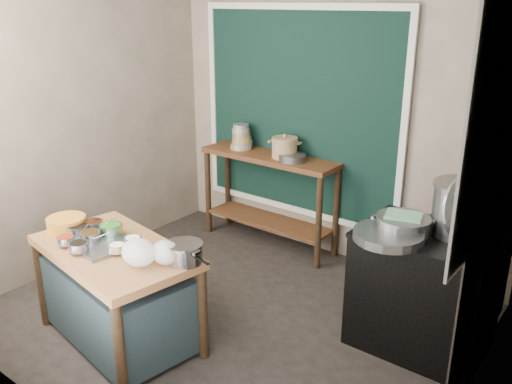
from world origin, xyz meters
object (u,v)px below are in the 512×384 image
Objects in this scene: stove_block at (423,292)px; yellow_basin at (67,224)px; back_counter at (269,200)px; condiment_tray at (99,242)px; saucepan at (185,253)px; steamer at (403,225)px; prep_table at (118,295)px; utensil_cup at (241,145)px; stock_pot at (465,209)px; ceramic_crock at (285,149)px.

stove_block is 3.14× the size of yellow_basin.
back_counter reaches higher than condiment_tray.
steamer is (1.06, 1.03, 0.12)m from saucepan.
prep_table is 0.86× the size of back_counter.
condiment_tray is at bearing 1.13° from yellow_basin.
steamer is at bearing -21.86° from utensil_cup.
saucepan is at bearing 24.82° from prep_table.
yellow_basin is 2.85m from stock_pot.
utensil_cup is 2.27m from steamer.
condiment_tray is 2.06× the size of saucepan.
yellow_basin is at bearing -104.83° from ceramic_crock.
stock_pot is at bearing -13.89° from utensil_cup.
stock_pot is (2.44, 1.45, 0.25)m from yellow_basin.
back_counter is 2.03m from saucepan.
condiment_tray is at bearing -94.90° from ceramic_crock.
prep_table is 4.37× the size of yellow_basin.
ceramic_crock is at bearing 162.17° from stock_pot.
prep_table is at bearing -76.27° from utensil_cup.
ceramic_crock reaches higher than stove_block.
condiment_tray is 0.37m from yellow_basin.
back_counter is at bearing 158.98° from stove_block.
prep_table is at bearing -143.49° from stock_pot.
back_counter is 2.06m from condiment_tray.
steamer is (1.57, -0.85, -0.10)m from ceramic_crock.
yellow_basin is (-0.37, -0.01, 0.04)m from condiment_tray.
yellow_basin is (-2.27, -1.32, 0.38)m from stove_block.
yellow_basin is at bearing -168.11° from prep_table.
yellow_basin is at bearing -160.29° from saucepan.
back_counter is (-0.14, 2.03, 0.10)m from prep_table.
prep_table is 4.74× the size of ceramic_crock.
condiment_tray is (-0.14, -0.01, 0.39)m from prep_table.
ceramic_crock is (-0.52, 1.89, 0.22)m from saucepan.
prep_table is 0.67m from yellow_basin.
stove_block is 1.75× the size of condiment_tray.
ceramic_crock is at bearing 156.76° from stove_block.
saucepan is at bearing -137.18° from stock_pot.
yellow_basin reaches higher than prep_table.
stove_block is 2.44m from utensil_cup.
ceramic_crock is (0.55, 2.06, 0.23)m from yellow_basin.
stove_block is 1.71m from saucepan.
steamer is at bearing 29.70° from yellow_basin.
saucepan is at bearing 9.34° from yellow_basin.
ceramic_crock is 1.79m from steamer.
prep_table is 2.08m from steamer.
utensil_cup is 2.50m from stock_pot.
steamer is (-0.15, -0.11, 0.52)m from stove_block.
ceramic_crock is 1.99m from stock_pot.
ceramic_crock reaches higher than utensil_cup.
steamer is at bearing 45.79° from prep_table.
condiment_tray is (-1.90, -1.31, 0.34)m from stove_block.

